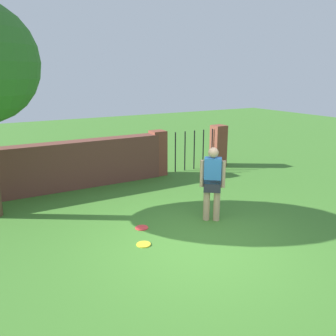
% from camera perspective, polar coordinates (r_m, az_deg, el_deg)
% --- Properties ---
extents(ground_plane, '(40.00, 40.00, 0.00)m').
position_cam_1_polar(ground_plane, '(6.78, 4.69, -12.46)').
color(ground_plane, '#3D7528').
extents(brick_wall, '(6.17, 0.50, 1.31)m').
position_cam_1_polar(brick_wall, '(10.09, -17.75, 0.11)').
color(brick_wall, brown).
rests_on(brick_wall, ground).
extents(person, '(0.45, 0.39, 1.62)m').
position_cam_1_polar(person, '(7.65, 7.11, -2.03)').
color(person, tan).
rests_on(person, ground).
extents(fence_gate, '(2.80, 0.44, 1.40)m').
position_cam_1_polar(fence_gate, '(11.74, 3.47, 3.04)').
color(fence_gate, brown).
rests_on(fence_gate, ground).
extents(frisbee_red, '(0.27, 0.27, 0.02)m').
position_cam_1_polar(frisbee_red, '(7.52, -4.23, -9.51)').
color(frisbee_red, red).
rests_on(frisbee_red, ground).
extents(frisbee_yellow, '(0.27, 0.27, 0.02)m').
position_cam_1_polar(frisbee_yellow, '(6.85, -3.93, -12.08)').
color(frisbee_yellow, yellow).
rests_on(frisbee_yellow, ground).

